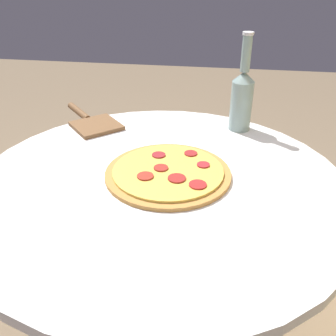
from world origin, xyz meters
The scene contains 4 objects.
table centered at (0.00, 0.00, 0.59)m, with size 0.90×0.90×0.77m.
pizza centered at (-0.02, 0.02, 0.78)m, with size 0.31×0.31×0.02m.
beer_bottle centered at (-0.33, 0.19, 0.88)m, with size 0.07×0.07×0.29m.
pizza_paddle centered at (-0.30, -0.27, 0.78)m, with size 0.26×0.25×0.02m.
Camera 1 is at (0.75, 0.14, 1.24)m, focal length 40.00 mm.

